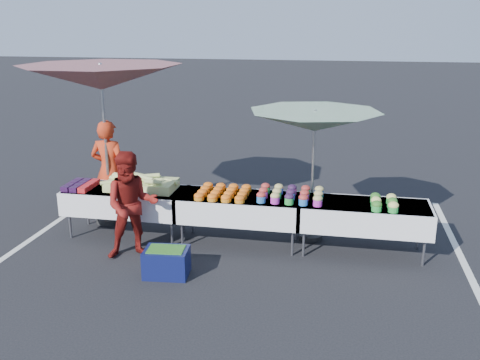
% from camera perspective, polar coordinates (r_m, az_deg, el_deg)
% --- Properties ---
extents(ground, '(80.00, 80.00, 0.00)m').
position_cam_1_polar(ground, '(8.17, 0.00, -6.73)').
color(ground, black).
extents(stripe_left, '(0.10, 5.00, 0.00)m').
position_cam_1_polar(stripe_left, '(9.28, -19.86, -4.84)').
color(stripe_left, silver).
rests_on(stripe_left, ground).
extents(stripe_right, '(0.10, 5.00, 0.00)m').
position_cam_1_polar(stripe_right, '(8.24, 22.64, -7.88)').
color(stripe_right, silver).
rests_on(stripe_right, ground).
extents(table_left, '(1.86, 0.81, 0.75)m').
position_cam_1_polar(table_left, '(8.47, -12.05, -2.04)').
color(table_left, white).
rests_on(table_left, ground).
extents(table_center, '(1.86, 0.81, 0.75)m').
position_cam_1_polar(table_center, '(7.96, 0.00, -2.88)').
color(table_center, white).
rests_on(table_center, ground).
extents(table_right, '(1.86, 0.81, 0.75)m').
position_cam_1_polar(table_right, '(7.84, 13.05, -3.64)').
color(table_right, white).
rests_on(table_right, ground).
extents(berry_punnets, '(0.40, 0.54, 0.08)m').
position_cam_1_polar(berry_punnets, '(8.65, -16.62, -0.54)').
color(berry_punnets, black).
rests_on(berry_punnets, table_left).
extents(corn_pile, '(1.16, 0.57, 0.26)m').
position_cam_1_polar(corn_pile, '(8.34, -10.53, -0.40)').
color(corn_pile, '#9DBA5F').
rests_on(corn_pile, table_left).
extents(plastic_bags, '(0.30, 0.25, 0.05)m').
position_cam_1_polar(plastic_bags, '(8.04, -10.98, -1.56)').
color(plastic_bags, white).
rests_on(plastic_bags, table_left).
extents(carrot_bowls, '(0.75, 0.69, 0.11)m').
position_cam_1_polar(carrot_bowls, '(7.93, -1.79, -1.31)').
color(carrot_bowls, orange).
rests_on(carrot_bowls, table_center).
extents(potato_cups, '(0.94, 0.58, 0.16)m').
position_cam_1_polar(potato_cups, '(7.78, 5.43, -1.49)').
color(potato_cups, '#2668B5').
rests_on(potato_cups, table_right).
extents(bean_baskets, '(0.36, 0.50, 0.15)m').
position_cam_1_polar(bean_baskets, '(7.69, 15.12, -2.31)').
color(bean_baskets, green).
rests_on(bean_baskets, table_right).
extents(vendor, '(0.64, 0.44, 1.70)m').
position_cam_1_polar(vendor, '(9.14, -13.77, 0.98)').
color(vendor, red).
rests_on(vendor, ground).
extents(customer, '(0.92, 0.83, 1.54)m').
position_cam_1_polar(customer, '(7.61, -11.49, -2.67)').
color(customer, maroon).
rests_on(customer, ground).
extents(umbrella_left, '(3.34, 3.34, 2.62)m').
position_cam_1_polar(umbrella_left, '(8.75, -14.61, 10.43)').
color(umbrella_left, black).
rests_on(umbrella_left, ground).
extents(umbrella_right, '(2.24, 2.24, 2.01)m').
position_cam_1_polar(umbrella_right, '(7.91, 7.98, 6.14)').
color(umbrella_right, black).
rests_on(umbrella_right, ground).
extents(storage_bin, '(0.61, 0.47, 0.38)m').
position_cam_1_polar(storage_bin, '(7.19, -7.84, -8.61)').
color(storage_bin, '#0D1445').
rests_on(storage_bin, ground).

